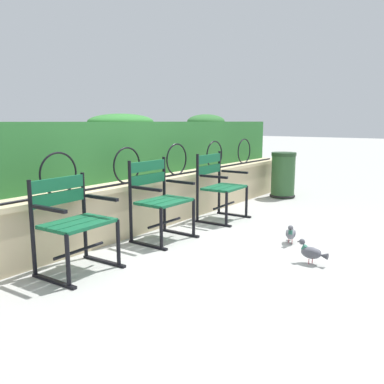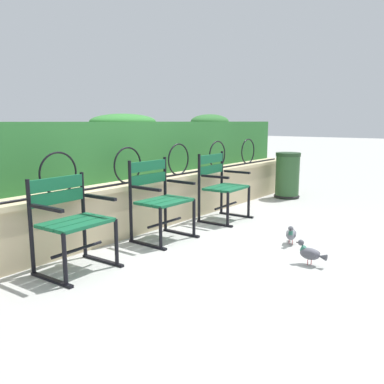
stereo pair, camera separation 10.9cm
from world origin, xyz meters
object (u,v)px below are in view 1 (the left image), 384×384
(park_chair_centre, at_px, (159,198))
(pigeon_near_chairs, at_px, (312,252))
(park_chair_left, at_px, (72,220))
(pigeon_far_side, at_px, (291,233))
(park_chair_right, at_px, (219,185))
(trash_bin, at_px, (283,176))

(park_chair_centre, xyz_separation_m, pigeon_near_chairs, (0.22, -1.66, -0.36))
(park_chair_left, relative_size, pigeon_far_side, 2.94)
(park_chair_right, distance_m, pigeon_near_chairs, 1.92)
(pigeon_near_chairs, distance_m, trash_bin, 3.37)
(park_chair_left, bearing_deg, park_chair_centre, 1.30)
(park_chair_centre, distance_m, pigeon_near_chairs, 1.72)
(park_chair_centre, bearing_deg, trash_bin, -1.36)
(pigeon_far_side, bearing_deg, trash_bin, 25.60)
(pigeon_far_side, bearing_deg, park_chair_right, 69.33)
(park_chair_right, distance_m, pigeon_far_side, 1.35)
(pigeon_near_chairs, xyz_separation_m, pigeon_far_side, (0.50, 0.41, 0.00))
(pigeon_far_side, relative_size, trash_bin, 0.36)
(park_chair_left, xyz_separation_m, pigeon_near_chairs, (1.41, -1.64, -0.35))
(park_chair_left, height_order, trash_bin, park_chair_left)
(pigeon_near_chairs, relative_size, pigeon_far_side, 1.02)
(park_chair_centre, xyz_separation_m, park_chair_right, (1.18, -0.04, 0.00))
(park_chair_left, bearing_deg, trash_bin, -0.64)
(park_chair_left, xyz_separation_m, park_chair_centre, (1.18, 0.03, 0.01))
(park_chair_left, relative_size, pigeon_near_chairs, 2.89)
(park_chair_right, height_order, trash_bin, park_chair_right)
(pigeon_near_chairs, bearing_deg, pigeon_far_side, 39.55)
(park_chair_centre, bearing_deg, park_chair_left, -178.70)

